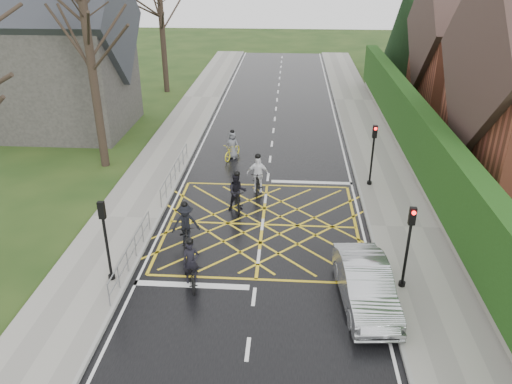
# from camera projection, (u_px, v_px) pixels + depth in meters

# --- Properties ---
(ground) EXTENTS (120.00, 120.00, 0.00)m
(ground) POSITION_uv_depth(u_px,v_px,m) (262.00, 225.00, 21.50)
(ground) COLOR black
(ground) RESTS_ON ground
(road) EXTENTS (9.00, 80.00, 0.01)m
(road) POSITION_uv_depth(u_px,v_px,m) (262.00, 224.00, 21.50)
(road) COLOR black
(road) RESTS_ON ground
(sidewalk_right) EXTENTS (3.00, 80.00, 0.15)m
(sidewalk_right) POSITION_uv_depth(u_px,v_px,m) (404.00, 228.00, 21.09)
(sidewalk_right) COLOR gray
(sidewalk_right) RESTS_ON ground
(sidewalk_left) EXTENTS (3.00, 80.00, 0.15)m
(sidewalk_left) POSITION_uv_depth(u_px,v_px,m) (126.00, 218.00, 21.84)
(sidewalk_left) COLOR gray
(sidewalk_left) RESTS_ON ground
(stone_wall) EXTENTS (0.50, 38.00, 0.70)m
(stone_wall) POSITION_uv_depth(u_px,v_px,m) (416.00, 168.00, 26.25)
(stone_wall) COLOR slate
(stone_wall) RESTS_ON ground
(hedge) EXTENTS (0.90, 38.00, 2.80)m
(hedge) POSITION_uv_depth(u_px,v_px,m) (421.00, 136.00, 25.49)
(hedge) COLOR #19350E
(hedge) RESTS_ON stone_wall
(house_far) EXTENTS (9.80, 8.80, 10.30)m
(house_far) POSITION_uv_depth(u_px,v_px,m) (488.00, 50.00, 34.83)
(house_far) COLOR brown
(house_far) RESTS_ON ground
(conifer) EXTENTS (4.60, 4.60, 10.00)m
(conifer) POSITION_uv_depth(u_px,v_px,m) (408.00, 25.00, 41.99)
(conifer) COLOR black
(conifer) RESTS_ON ground
(church) EXTENTS (8.80, 7.80, 11.00)m
(church) POSITION_uv_depth(u_px,v_px,m) (57.00, 53.00, 30.97)
(church) COLOR #2D2B28
(church) RESTS_ON ground
(tree_near) EXTENTS (9.24, 9.24, 11.44)m
(tree_near) POSITION_uv_depth(u_px,v_px,m) (84.00, 14.00, 24.00)
(tree_near) COLOR black
(tree_near) RESTS_ON ground
(tree_far) EXTENTS (8.40, 8.40, 10.40)m
(tree_far) POSITION_uv_depth(u_px,v_px,m) (160.00, 0.00, 38.69)
(tree_far) COLOR black
(tree_far) RESTS_ON ground
(railing_south) EXTENTS (0.05, 5.04, 1.03)m
(railing_south) POSITION_uv_depth(u_px,v_px,m) (131.00, 249.00, 18.31)
(railing_south) COLOR slate
(railing_south) RESTS_ON ground
(railing_north) EXTENTS (0.05, 6.04, 1.03)m
(railing_north) POSITION_uv_depth(u_px,v_px,m) (175.00, 168.00, 25.04)
(railing_north) COLOR slate
(railing_north) RESTS_ON ground
(traffic_light_ne) EXTENTS (0.24, 0.31, 3.21)m
(traffic_light_ne) POSITION_uv_depth(u_px,v_px,m) (372.00, 156.00, 24.22)
(traffic_light_ne) COLOR black
(traffic_light_ne) RESTS_ON ground
(traffic_light_se) EXTENTS (0.24, 0.31, 3.21)m
(traffic_light_se) POSITION_uv_depth(u_px,v_px,m) (407.00, 249.00, 16.68)
(traffic_light_se) COLOR black
(traffic_light_se) RESTS_ON ground
(traffic_light_sw) EXTENTS (0.24, 0.31, 3.21)m
(traffic_light_sw) POSITION_uv_depth(u_px,v_px,m) (107.00, 242.00, 17.06)
(traffic_light_sw) COLOR black
(traffic_light_sw) RESTS_ON ground
(cyclist_rear) EXTENTS (1.23, 1.96, 1.80)m
(cyclist_rear) POSITION_uv_depth(u_px,v_px,m) (191.00, 269.00, 17.49)
(cyclist_rear) COLOR black
(cyclist_rear) RESTS_ON ground
(cyclist_back) EXTENTS (0.98, 1.98, 1.92)m
(cyclist_back) POSITION_uv_depth(u_px,v_px,m) (237.00, 196.00, 22.41)
(cyclist_back) COLOR black
(cyclist_back) RESTS_ON ground
(cyclist_mid) EXTENTS (1.23, 2.03, 1.87)m
(cyclist_mid) POSITION_uv_depth(u_px,v_px,m) (186.00, 228.00, 19.85)
(cyclist_mid) COLOR black
(cyclist_mid) RESTS_ON ground
(cyclist_front) EXTENTS (1.07, 1.98, 1.98)m
(cyclist_front) POSITION_uv_depth(u_px,v_px,m) (258.00, 178.00, 24.14)
(cyclist_front) COLOR black
(cyclist_front) RESTS_ON ground
(cyclist_lead) EXTENTS (1.18, 1.84, 1.69)m
(cyclist_lead) POSITION_uv_depth(u_px,v_px,m) (232.00, 148.00, 28.14)
(cyclist_lead) COLOR gold
(cyclist_lead) RESTS_ON ground
(car) EXTENTS (1.92, 4.51, 1.45)m
(car) POSITION_uv_depth(u_px,v_px,m) (366.00, 285.00, 16.41)
(car) COLOR #AAADB1
(car) RESTS_ON ground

